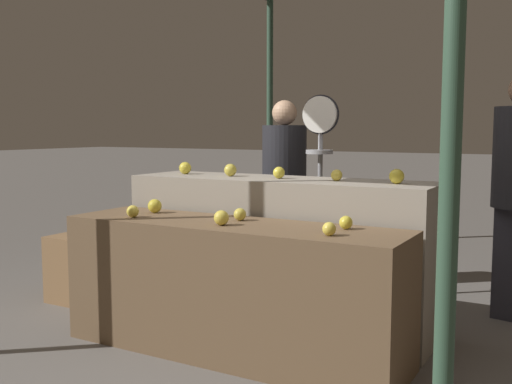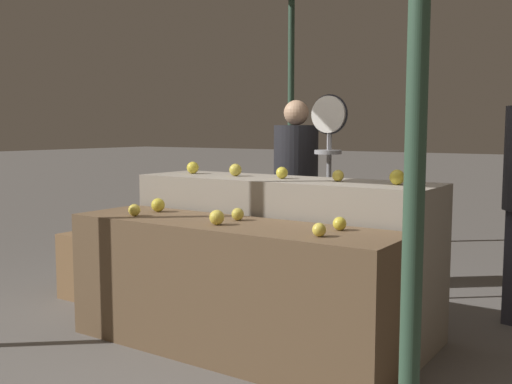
% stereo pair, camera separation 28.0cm
% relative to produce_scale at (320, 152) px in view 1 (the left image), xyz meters
% --- Properties ---
extents(ground_plane, '(60.00, 60.00, 0.00)m').
position_rel_produce_scale_xyz_m(ground_plane, '(-0.01, -1.23, -1.14)').
color(ground_plane, '#66605B').
extents(display_counter_front, '(2.05, 0.55, 0.77)m').
position_rel_produce_scale_xyz_m(display_counter_front, '(-0.01, -1.23, -0.75)').
color(display_counter_front, brown).
rests_on(display_counter_front, ground_plane).
extents(display_counter_back, '(2.05, 0.55, 0.98)m').
position_rel_produce_scale_xyz_m(display_counter_back, '(-0.01, -0.63, -0.65)').
color(display_counter_back, gray).
rests_on(display_counter_back, ground_plane).
extents(apple_front_0, '(0.07, 0.07, 0.07)m').
position_rel_produce_scale_xyz_m(apple_front_0, '(-0.65, -1.34, -0.33)').
color(apple_front_0, yellow).
rests_on(apple_front_0, display_counter_front).
extents(apple_front_1, '(0.09, 0.09, 0.09)m').
position_rel_produce_scale_xyz_m(apple_front_1, '(-0.01, -1.33, -0.32)').
color(apple_front_1, yellow).
rests_on(apple_front_1, display_counter_front).
extents(apple_front_2, '(0.07, 0.07, 0.07)m').
position_rel_produce_scale_xyz_m(apple_front_2, '(0.64, -1.34, -0.33)').
color(apple_front_2, yellow).
rests_on(apple_front_2, display_counter_front).
extents(apple_front_3, '(0.09, 0.09, 0.09)m').
position_rel_produce_scale_xyz_m(apple_front_3, '(-0.66, -1.12, -0.32)').
color(apple_front_3, gold).
rests_on(apple_front_3, display_counter_front).
extents(apple_front_4, '(0.07, 0.07, 0.07)m').
position_rel_produce_scale_xyz_m(apple_front_4, '(-0.01, -1.13, -0.33)').
color(apple_front_4, gold).
rests_on(apple_front_4, display_counter_front).
extents(apple_front_5, '(0.07, 0.07, 0.07)m').
position_rel_produce_scale_xyz_m(apple_front_5, '(0.64, -1.11, -0.33)').
color(apple_front_5, gold).
rests_on(apple_front_5, display_counter_front).
extents(apple_back_0, '(0.09, 0.09, 0.09)m').
position_rel_produce_scale_xyz_m(apple_back_0, '(-0.78, -0.62, -0.11)').
color(apple_back_0, gold).
rests_on(apple_back_0, display_counter_back).
extents(apple_back_1, '(0.09, 0.09, 0.09)m').
position_rel_produce_scale_xyz_m(apple_back_1, '(-0.39, -0.63, -0.11)').
color(apple_back_1, gold).
rests_on(apple_back_1, display_counter_back).
extents(apple_back_2, '(0.08, 0.08, 0.08)m').
position_rel_produce_scale_xyz_m(apple_back_2, '(-0.01, -0.63, -0.12)').
color(apple_back_2, gold).
rests_on(apple_back_2, display_counter_back).
extents(apple_back_3, '(0.07, 0.07, 0.07)m').
position_rel_produce_scale_xyz_m(apple_back_3, '(0.38, -0.62, -0.12)').
color(apple_back_3, yellow).
rests_on(apple_back_3, display_counter_back).
extents(apple_back_4, '(0.09, 0.09, 0.09)m').
position_rel_produce_scale_xyz_m(apple_back_4, '(0.77, -0.63, -0.11)').
color(apple_back_4, gold).
rests_on(apple_back_4, display_counter_back).
extents(produce_scale, '(0.29, 0.20, 1.56)m').
position_rel_produce_scale_xyz_m(produce_scale, '(0.00, 0.00, 0.00)').
color(produce_scale, '#99999E').
rests_on(produce_scale, ground_plane).
extents(person_vendor_at_scale, '(0.48, 0.48, 1.54)m').
position_rel_produce_scale_xyz_m(person_vendor_at_scale, '(-0.42, 0.25, -0.26)').
color(person_vendor_at_scale, '#2D2D38').
rests_on(person_vendor_at_scale, ground_plane).
extents(wooden_crate_side, '(0.50, 0.50, 0.50)m').
position_rel_produce_scale_xyz_m(wooden_crate_side, '(-1.53, -0.82, -0.88)').
color(wooden_crate_side, olive).
rests_on(wooden_crate_side, ground_plane).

